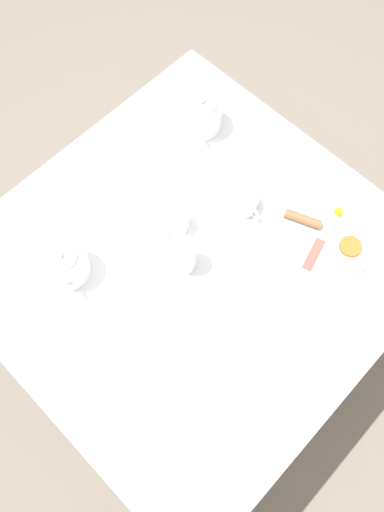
# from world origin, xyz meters

# --- Properties ---
(ground_plane) EXTENTS (8.00, 8.00, 0.00)m
(ground_plane) POSITION_xyz_m (0.00, 0.00, 0.00)
(ground_plane) COLOR #70665B
(table) EXTENTS (1.07, 1.05, 0.74)m
(table) POSITION_xyz_m (0.00, 0.00, 0.67)
(table) COLOR white
(table) RESTS_ON ground_plane
(breakfast_plate) EXTENTS (0.28, 0.28, 0.04)m
(breakfast_plate) POSITION_xyz_m (-0.31, 0.21, 0.75)
(breakfast_plate) COLOR white
(breakfast_plate) RESTS_ON table
(teapot_near) EXTENTS (0.12, 0.19, 0.13)m
(teapot_near) POSITION_xyz_m (0.25, -0.21, 0.79)
(teapot_near) COLOR white
(teapot_near) RESTS_ON table
(teapot_far) EXTENTS (0.16, 0.15, 0.13)m
(teapot_far) POSITION_xyz_m (-0.34, -0.29, 0.79)
(teapot_far) COLOR white
(teapot_far) RESTS_ON table
(teacup_with_saucer_left) EXTENTS (0.14, 0.14, 0.06)m
(teacup_with_saucer_left) POSITION_xyz_m (-0.21, -0.01, 0.77)
(teacup_with_saucer_left) COLOR white
(teacup_with_saucer_left) RESTS_ON table
(water_glass_tall) EXTENTS (0.07, 0.07, 0.11)m
(water_glass_tall) POSITION_xyz_m (0.03, -0.01, 0.80)
(water_glass_tall) COLOR white
(water_glass_tall) RESTS_ON table
(creamer_jug) EXTENTS (0.09, 0.06, 0.07)m
(creamer_jug) POSITION_xyz_m (-0.04, -0.10, 0.77)
(creamer_jug) COLOR white
(creamer_jug) RESTS_ON table
(napkin_folded) EXTENTS (0.15, 0.15, 0.01)m
(napkin_folded) POSITION_xyz_m (0.17, 0.05, 0.75)
(napkin_folded) COLOR white
(napkin_folded) RESTS_ON table
(fork_by_plate) EXTENTS (0.14, 0.13, 0.00)m
(fork_by_plate) POSITION_xyz_m (0.25, 0.39, 0.74)
(fork_by_plate) COLOR silver
(fork_by_plate) RESTS_ON table
(knife_by_plate) EXTENTS (0.06, 0.21, 0.00)m
(knife_by_plate) POSITION_xyz_m (-0.09, 0.39, 0.74)
(knife_by_plate) COLOR silver
(knife_by_plate) RESTS_ON table
(spoon_for_tea) EXTENTS (0.14, 0.08, 0.00)m
(spoon_for_tea) POSITION_xyz_m (0.34, -0.01, 0.74)
(spoon_for_tea) COLOR silver
(spoon_for_tea) RESTS_ON table
(fork_spare) EXTENTS (0.05, 0.17, 0.00)m
(fork_spare) POSITION_xyz_m (-0.08, -0.26, 0.74)
(fork_spare) COLOR silver
(fork_spare) RESTS_ON table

